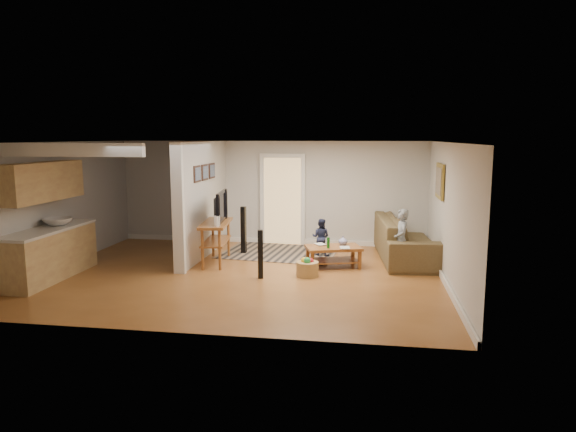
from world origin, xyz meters
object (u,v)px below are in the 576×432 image
object	(u,v)px
toy_basket	(307,268)
toddler	(321,255)
speaker_left	(260,254)
tv_console	(216,226)
speaker_right	(244,230)
coffee_table	(334,251)
sofa	(406,258)
child	(400,271)

from	to	relation	value
toy_basket	toddler	xyz separation A→B (m)	(0.09, 1.72, -0.15)
speaker_left	toy_basket	world-z (taller)	speaker_left
tv_console	speaker_left	distance (m)	1.56
speaker_right	toy_basket	distance (m)	2.39
coffee_table	tv_console	world-z (taller)	tv_console
coffee_table	speaker_right	world-z (taller)	speaker_right
coffee_table	toddler	size ratio (longest dim) A/B	1.47
speaker_right	sofa	bearing A→B (deg)	9.64
speaker_right	child	world-z (taller)	speaker_right
sofa	speaker_left	size ratio (longest dim) A/B	3.28
tv_console	child	bearing A→B (deg)	-8.05
tv_console	toddler	xyz separation A→B (m)	(2.07, 0.99, -0.78)
speaker_left	toy_basket	bearing A→B (deg)	2.13
speaker_right	toddler	xyz separation A→B (m)	(1.74, 0.03, -0.53)
child	toddler	xyz separation A→B (m)	(-1.66, 1.06, 0.00)
speaker_right	toy_basket	world-z (taller)	speaker_right
toddler	coffee_table	bearing A→B (deg)	121.83
toy_basket	coffee_table	bearing A→B (deg)	59.98
toy_basket	tv_console	bearing A→B (deg)	159.67
speaker_right	child	xyz separation A→B (m)	(3.40, -1.03, -0.53)
speaker_right	toy_basket	bearing A→B (deg)	-38.13
speaker_right	child	size ratio (longest dim) A/B	0.87
sofa	child	bearing A→B (deg)	165.15
speaker_left	toddler	distance (m)	2.26
speaker_left	child	bearing A→B (deg)	3.61
sofa	speaker_right	world-z (taller)	speaker_right
coffee_table	child	distance (m)	1.36
tv_console	toddler	world-z (taller)	tv_console
sofa	child	size ratio (longest dim) A/B	2.43
coffee_table	toy_basket	distance (m)	0.91
sofa	toddler	bearing A→B (deg)	87.56
tv_console	child	world-z (taller)	tv_console
tv_console	toy_basket	size ratio (longest dim) A/B	3.38
child	coffee_table	bearing A→B (deg)	-103.33
speaker_left	toy_basket	size ratio (longest dim) A/B	2.16
speaker_right	toy_basket	size ratio (longest dim) A/B	2.52
coffee_table	speaker_right	xyz separation A→B (m)	(-2.09, 0.93, 0.20)
tv_console	speaker_right	distance (m)	1.05
sofa	tv_console	world-z (taller)	tv_console
toy_basket	sofa	bearing A→B (deg)	42.87
child	toy_basket	bearing A→B (deg)	-77.96
coffee_table	toy_basket	size ratio (longest dim) A/B	2.89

